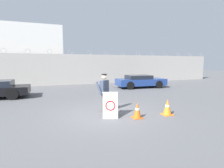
{
  "coord_description": "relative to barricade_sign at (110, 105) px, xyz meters",
  "views": [
    {
      "loc": [
        -2.38,
        -7.17,
        2.25
      ],
      "look_at": [
        1.14,
        2.16,
        1.03
      ],
      "focal_mm": 28.0,
      "sensor_mm": 36.0,
      "label": 1
    }
  ],
  "objects": [
    {
      "name": "parked_car_far_side",
      "position": [
        5.53,
        7.16,
        0.08
      ],
      "size": [
        4.53,
        2.19,
        1.14
      ],
      "rotation": [
        0.0,
        0.0,
        -0.09
      ],
      "color": "black",
      "rests_on": "ground_plane"
    },
    {
      "name": "traffic_cone_mid",
      "position": [
        0.97,
        -0.58,
        -0.19
      ],
      "size": [
        0.38,
        0.38,
        0.66
      ],
      "color": "orange",
      "rests_on": "ground_plane"
    },
    {
      "name": "barricade_sign",
      "position": [
        0.0,
        0.0,
        0.0
      ],
      "size": [
        0.83,
        0.94,
        1.04
      ],
      "rotation": [
        0.0,
        0.0,
        -0.32
      ],
      "color": "white",
      "rests_on": "ground_plane"
    },
    {
      "name": "security_guard",
      "position": [
        -0.01,
        0.77,
        0.46
      ],
      "size": [
        0.67,
        0.45,
        1.75
      ],
      "rotation": [
        0.0,
        0.0,
        -2.53
      ],
      "color": "#514C42",
      "rests_on": "ground_plane"
    },
    {
      "name": "perimeter_wall",
      "position": [
        -0.07,
        11.63,
        1.05
      ],
      "size": [
        36.0,
        0.3,
        3.57
      ],
      "color": "#ADA8A0",
      "rests_on": "ground_plane"
    },
    {
      "name": "building_block",
      "position": [
        -4.95,
        16.11,
        2.57
      ],
      "size": [
        8.62,
        6.78,
        6.17
      ],
      "color": "silver",
      "rests_on": "ground_plane"
    },
    {
      "name": "traffic_cone_near",
      "position": [
        2.41,
        -0.64,
        -0.17
      ],
      "size": [
        0.43,
        0.43,
        0.69
      ],
      "color": "orange",
      "rests_on": "ground_plane"
    },
    {
      "name": "ground_plane",
      "position": [
        -0.07,
        0.48,
        -0.52
      ],
      "size": [
        90.0,
        90.0,
        0.0
      ],
      "primitive_type": "plane",
      "color": "#5B5B5E"
    }
  ]
}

